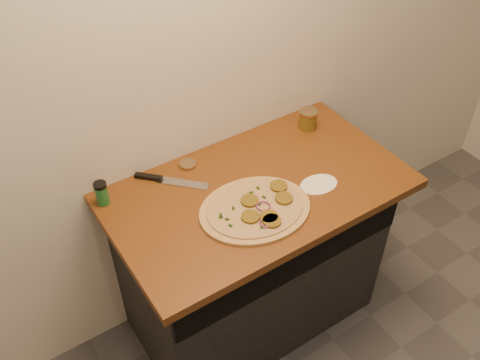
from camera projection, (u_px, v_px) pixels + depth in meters
cabinet at (251, 257)px, 2.46m from camera, size 1.10×0.60×0.86m
countertop at (257, 189)px, 2.14m from camera, size 1.20×0.70×0.04m
pizza at (256, 209)px, 2.02m from camera, size 0.49×0.49×0.03m
chefs_knife at (165, 180)px, 2.15m from camera, size 0.24×0.24×0.02m
mason_jar_lid at (188, 164)px, 2.22m from camera, size 0.07×0.07×0.02m
salsa_jar at (308, 119)px, 2.39m from camera, size 0.08×0.08×0.09m
spice_shaker at (102, 193)px, 2.02m from camera, size 0.05×0.05×0.10m
flour_spill at (319, 184)px, 2.14m from camera, size 0.18×0.18×0.00m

